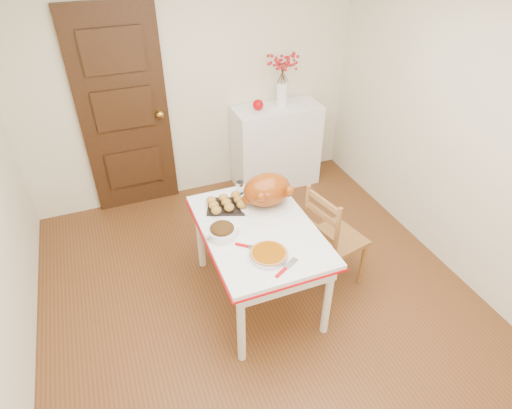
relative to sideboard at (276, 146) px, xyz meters
name	(u,v)px	position (x,y,z in m)	size (l,w,h in m)	color
floor	(266,310)	(-0.86, -1.78, -0.47)	(3.50, 4.00, 0.00)	#4B2E12
wall_back	(191,82)	(-0.86, 0.22, 0.78)	(3.50, 0.00, 2.50)	beige
wall_right	(477,137)	(0.89, -1.78, 0.78)	(0.00, 4.00, 2.50)	beige
door_back	(125,114)	(-1.56, 0.19, 0.56)	(0.85, 0.06, 2.06)	black
sideboard	(276,146)	(0.00, 0.00, 0.00)	(0.94, 0.42, 0.94)	white
kitchen_table	(258,263)	(-0.85, -1.59, -0.11)	(0.84, 1.22, 0.73)	white
chair_oak	(335,237)	(-0.19, -1.64, 0.00)	(0.42, 0.42, 0.95)	#905A28
berry_vase	(282,82)	(0.05, 0.00, 0.74)	(0.28, 0.28, 0.54)	white
apple	(258,105)	(-0.22, 0.00, 0.53)	(0.11, 0.11, 0.11)	#BA0208
turkey_platter	(267,191)	(-0.69, -1.36, 0.40)	(0.45, 0.36, 0.28)	#A03603
pumpkin_pie	(269,254)	(-0.91, -1.92, 0.29)	(0.27, 0.27, 0.06)	#863F00
stuffing_dish	(222,231)	(-1.14, -1.60, 0.31)	(0.26, 0.21, 0.10)	#42240A
rolls_tray	(226,203)	(-1.00, -1.26, 0.30)	(0.30, 0.24, 0.08)	#A56E31
pie_server	(286,267)	(-0.84, -2.07, 0.26)	(0.23, 0.07, 0.01)	silver
carving_knife	(253,247)	(-0.97, -1.80, 0.26)	(0.27, 0.06, 0.01)	silver
drinking_glass	(240,188)	(-0.82, -1.11, 0.31)	(0.06, 0.06, 0.11)	white
shaker_pair	(272,186)	(-0.56, -1.17, 0.31)	(0.10, 0.04, 0.10)	white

